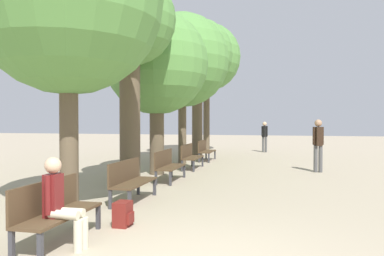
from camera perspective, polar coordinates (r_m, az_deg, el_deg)
name	(u,v)px	position (r m, az deg, el deg)	size (l,w,h in m)	color
bench_row_0	(54,208)	(5.77, -20.28, -11.35)	(0.49, 1.58, 0.88)	#4C3823
bench_row_1	(130,178)	(8.19, -9.44, -7.59)	(0.49, 1.58, 0.88)	#4C3823
bench_row_2	(168,164)	(10.77, -3.73, -5.47)	(0.49, 1.58, 0.88)	#4C3823
bench_row_3	(190,155)	(13.43, -0.28, -4.15)	(0.49, 1.58, 0.88)	#4C3823
bench_row_4	(205,149)	(16.13, 2.01, -3.26)	(0.49, 1.58, 0.88)	#4C3823
tree_row_0	(68,0)	(7.71, -18.36, 18.00)	(3.56, 3.56, 5.78)	brown
tree_row_1	(130,26)	(10.31, -9.49, 15.12)	(2.44, 2.44, 5.62)	brown
tree_row_2	(157,64)	(12.22, -5.40, 9.69)	(3.31, 3.31, 5.24)	brown
tree_row_3	(182,61)	(15.37, -1.50, 10.23)	(3.80, 3.80, 6.08)	brown
tree_row_4	(197,56)	(18.21, 0.81, 10.96)	(3.40, 3.40, 6.61)	brown
tree_row_5	(207,58)	(20.50, 2.23, 10.65)	(3.66, 3.66, 6.98)	brown
person_seated	(61,200)	(5.45, -19.40, -10.35)	(0.59, 0.33, 1.24)	beige
backpack	(123,214)	(6.39, -10.46, -12.78)	(0.28, 0.32, 0.40)	maroon
pedestrian_near	(265,135)	(20.76, 11.00, -1.02)	(0.34, 0.30, 1.66)	#4C4C4C
pedestrian_mid	(318,142)	(13.20, 18.67, -2.04)	(0.36, 0.30, 1.77)	#4C4C4C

